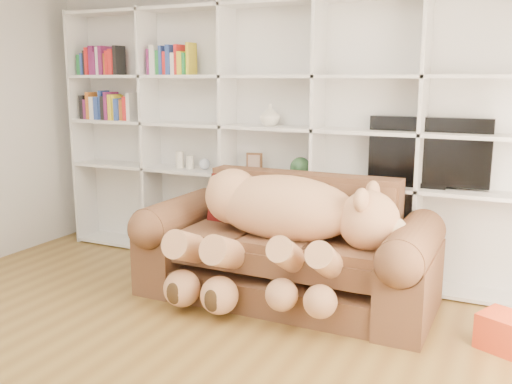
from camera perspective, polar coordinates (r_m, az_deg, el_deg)
The scene contains 14 objects.
floor at distance 3.61m, azimuth -14.51°, elevation -17.87°, with size 5.00×5.00×0.00m, color brown.
wall_back at distance 5.31m, azimuth 2.41°, elevation 7.16°, with size 5.00×0.02×2.70m, color silver.
bookshelf at distance 5.29m, azimuth -0.59°, elevation 6.67°, with size 4.43×0.35×2.40m.
sofa at distance 4.57m, azimuth 3.11°, elevation -6.18°, with size 2.30×0.99×0.97m.
teddy_bear at distance 4.31m, azimuth 2.40°, elevation -3.06°, with size 1.70×0.94×0.98m.
throw_pillow at distance 4.85m, azimuth -2.09°, elevation -0.93°, with size 0.43×0.14×0.43m, color #57110E.
gift_box at distance 4.15m, azimuth 23.61°, elevation -12.70°, with size 0.29×0.27×0.23m, color red.
tv at distance 4.82m, azimuth 16.88°, elevation 3.76°, with size 0.96×0.18×0.57m.
picture_frame at distance 5.25m, azimuth -0.16°, elevation 2.92°, with size 0.15×0.03×0.19m, color #56351D.
green_vase at distance 5.07m, azimuth 4.46°, elevation 2.46°, with size 0.18×0.18×0.18m, color #2B5430.
figurine_tall at distance 5.65m, azimuth -7.64°, elevation 3.21°, with size 0.08×0.08×0.16m, color silver.
figurine_short at distance 5.59m, azimuth -6.62°, elevation 2.99°, with size 0.08×0.08×0.13m, color silver.
snow_globe at distance 5.51m, azimuth -5.17°, elevation 2.80°, with size 0.11×0.11×0.11m, color silver.
shelf_vase at distance 5.14m, azimuth 1.40°, elevation 7.69°, with size 0.18×0.18×0.19m, color silver.
Camera 1 is at (2.09, -2.37, 1.75)m, focal length 40.00 mm.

